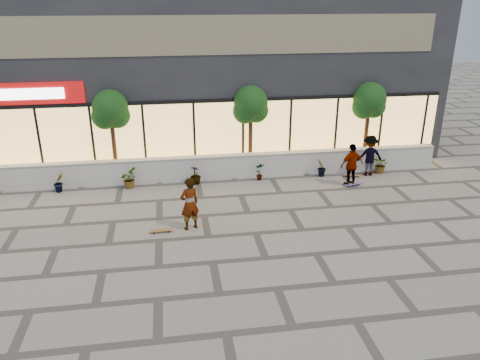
{
  "coord_description": "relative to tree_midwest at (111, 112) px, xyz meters",
  "views": [
    {
      "loc": [
        -1.07,
        -12.26,
        7.59
      ],
      "look_at": [
        1.35,
        3.35,
        1.3
      ],
      "focal_mm": 35.0,
      "sensor_mm": 36.0,
      "label": 1
    }
  ],
  "objects": [
    {
      "name": "skateboard_right_far",
      "position": [
        10.0,
        -2.53,
        -2.91
      ],
      "size": [
        0.81,
        0.39,
        0.09
      ],
      "rotation": [
        0.0,
        0.0,
        0.25
      ],
      "color": "#524885",
      "rests_on": "ground"
    },
    {
      "name": "ground",
      "position": [
        3.5,
        -7.7,
        -2.99
      ],
      "size": [
        80.0,
        80.0,
        0.0
      ],
      "primitive_type": "plane",
      "color": "gray",
      "rests_on": "ground"
    },
    {
      "name": "tree_midwest",
      "position": [
        0.0,
        0.0,
        0.0
      ],
      "size": [
        1.6,
        1.5,
        3.92
      ],
      "color": "#4D2A1B",
      "rests_on": "ground"
    },
    {
      "name": "tree_east",
      "position": [
        11.5,
        0.0,
        0.0
      ],
      "size": [
        1.6,
        1.5,
        3.92
      ],
      "color": "#4D2A1B",
      "rests_on": "ground"
    },
    {
      "name": "retail_building",
      "position": [
        3.5,
        4.79,
        1.26
      ],
      "size": [
        24.0,
        9.17,
        8.5
      ],
      "color": "#222327",
      "rests_on": "ground"
    },
    {
      "name": "skateboard_center",
      "position": [
        1.95,
        -5.51,
        -2.91
      ],
      "size": [
        0.79,
        0.24,
        0.09
      ],
      "rotation": [
        0.0,
        0.0,
        0.06
      ],
      "color": "brown",
      "rests_on": "ground"
    },
    {
      "name": "shrub_b",
      "position": [
        -2.2,
        -1.25,
        -2.58
      ],
      "size": [
        0.57,
        0.57,
        0.81
      ],
      "primitive_type": "imported",
      "rotation": [
        0.0,
        0.0,
        0.82
      ],
      "color": "#123915",
      "rests_on": "ground"
    },
    {
      "name": "planter_wall",
      "position": [
        3.5,
        -0.7,
        -2.46
      ],
      "size": [
        22.0,
        0.42,
        1.04
      ],
      "color": "silver",
      "rests_on": "ground"
    },
    {
      "name": "skater_center",
      "position": [
        2.95,
        -5.37,
        -2.04
      ],
      "size": [
        0.81,
        0.69,
        1.88
      ],
      "primitive_type": "imported",
      "rotation": [
        0.0,
        0.0,
        3.55
      ],
      "color": "white",
      "rests_on": "ground"
    },
    {
      "name": "skater_right_near",
      "position": [
        9.89,
        -2.46,
        -2.06
      ],
      "size": [
        1.16,
        0.69,
        1.85
      ],
      "primitive_type": "imported",
      "rotation": [
        0.0,
        0.0,
        3.38
      ],
      "color": "silver",
      "rests_on": "ground"
    },
    {
      "name": "shrub_g",
      "position": [
        11.8,
        -1.25,
        -2.58
      ],
      "size": [
        0.77,
        0.84,
        0.81
      ],
      "primitive_type": "imported",
      "rotation": [
        0.0,
        0.0,
        4.92
      ],
      "color": "#123915",
      "rests_on": "ground"
    },
    {
      "name": "skateboard_right_near",
      "position": [
        10.34,
        -1.5,
        -2.91
      ],
      "size": [
        0.76,
        0.41,
        0.09
      ],
      "rotation": [
        0.0,
        0.0,
        -0.32
      ],
      "color": "brown",
      "rests_on": "ground"
    },
    {
      "name": "skater_right_far",
      "position": [
        11.13,
        -1.4,
        -2.07
      ],
      "size": [
        1.23,
        0.75,
        1.84
      ],
      "primitive_type": "imported",
      "rotation": [
        0.0,
        0.0,
        3.08
      ],
      "color": "maroon",
      "rests_on": "ground"
    },
    {
      "name": "shrub_d",
      "position": [
        3.4,
        -1.25,
        -2.58
      ],
      "size": [
        0.64,
        0.64,
        0.81
      ],
      "primitive_type": "imported",
      "rotation": [
        0.0,
        0.0,
        2.46
      ],
      "color": "#123915",
      "rests_on": "ground"
    },
    {
      "name": "tree_mideast",
      "position": [
        6.0,
        0.0,
        0.0
      ],
      "size": [
        1.6,
        1.5,
        3.92
      ],
      "color": "#4D2A1B",
      "rests_on": "ground"
    },
    {
      "name": "shrub_f",
      "position": [
        9.0,
        -1.25,
        -2.58
      ],
      "size": [
        0.55,
        0.57,
        0.81
      ],
      "primitive_type": "imported",
      "rotation": [
        0.0,
        0.0,
        4.1
      ],
      "color": "#123915",
      "rests_on": "ground"
    },
    {
      "name": "shrub_e",
      "position": [
        6.2,
        -1.25,
        -2.58
      ],
      "size": [
        0.46,
        0.35,
        0.81
      ],
      "primitive_type": "imported",
      "rotation": [
        0.0,
        0.0,
        3.28
      ],
      "color": "#123915",
      "rests_on": "ground"
    },
    {
      "name": "shrub_c",
      "position": [
        0.6,
        -1.25,
        -2.58
      ],
      "size": [
        0.68,
        0.77,
        0.81
      ],
      "primitive_type": "imported",
      "rotation": [
        0.0,
        0.0,
        1.64
      ],
      "color": "#123915",
      "rests_on": "ground"
    }
  ]
}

